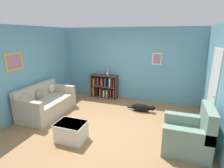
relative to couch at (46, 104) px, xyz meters
name	(u,v)px	position (x,y,z in m)	size (l,w,h in m)	color
ground_plane	(107,125)	(2.02, -0.09, -0.33)	(14.00, 14.00, 0.00)	#997047
wall_back	(129,64)	(2.02, 2.16, 0.97)	(5.60, 0.13, 2.60)	#609EB7
wall_left	(26,72)	(-0.53, -0.09, 0.98)	(0.13, 5.00, 2.60)	#609EB7
wall_right	(224,89)	(4.57, -0.07, 0.97)	(0.16, 5.00, 2.60)	#609EB7
couch	(46,104)	(0.00, 0.00, 0.00)	(0.93, 1.70, 0.89)	#B7AD99
bookshelf	(104,87)	(1.14, 1.96, 0.09)	(1.04, 0.30, 0.88)	#42382D
recliner_chair	(189,135)	(3.99, -0.49, 0.03)	(0.91, 0.86, 1.01)	gray
coffee_table	(71,131)	(1.48, -0.98, -0.09)	(0.66, 0.50, 0.44)	silver
dog	(142,108)	(2.75, 1.11, -0.20)	(0.90, 0.22, 0.25)	black
vase	(108,72)	(1.28, 1.94, 0.69)	(0.11, 0.11, 0.25)	silver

